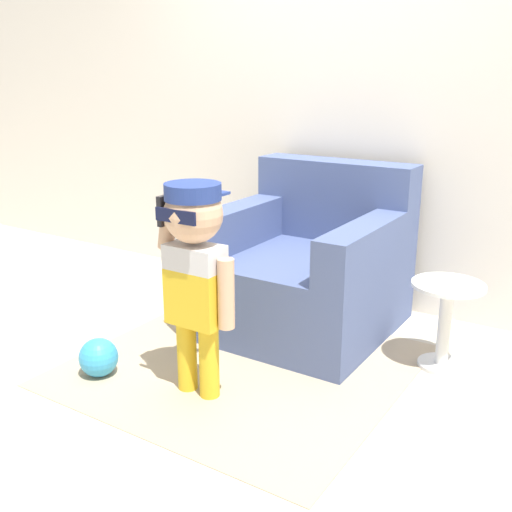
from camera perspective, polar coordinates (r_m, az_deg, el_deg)
name	(u,v)px	position (r m, az deg, el deg)	size (l,w,h in m)	color
ground_plane	(271,335)	(3.35, 1.48, -7.51)	(10.00, 10.00, 0.00)	#BCB29E
wall_back	(342,89)	(3.75, 8.15, 15.45)	(10.00, 0.05, 2.60)	silver
armchair	(307,269)	(3.39, 4.90, -1.27)	(0.95, 1.01, 0.91)	#475684
person_child	(195,258)	(2.55, -5.81, -0.18)	(0.39, 0.29, 0.96)	gold
side_table	(445,317)	(3.05, 17.59, -5.53)	(0.35, 0.35, 0.44)	white
rug	(242,365)	(3.02, -1.31, -10.29)	(1.53, 1.47, 0.01)	tan
toy_ball	(99,357)	(2.99, -14.76, -9.32)	(0.19, 0.19, 0.19)	#3399D1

